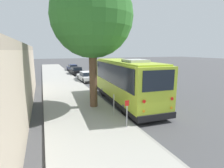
{
  "coord_description": "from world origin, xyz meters",
  "views": [
    {
      "loc": [
        -12.84,
        6.31,
        4.04
      ],
      "look_at": [
        0.38,
        1.05,
        1.3
      ],
      "focal_mm": 28.0,
      "sensor_mm": 36.0,
      "label": 1
    }
  ],
  "objects_px": {
    "street_tree": "(91,11)",
    "parked_sedan_white": "(87,77)",
    "parked_sedan_black": "(76,71)",
    "parked_sedan_navy": "(73,68)",
    "sign_post_near": "(127,113)",
    "shuttle_bus": "(126,80)",
    "sign_post_far": "(114,105)"
  },
  "relations": [
    {
      "from": "parked_sedan_navy",
      "to": "parked_sedan_black",
      "type": "bearing_deg",
      "value": 173.9
    },
    {
      "from": "sign_post_near",
      "to": "sign_post_far",
      "type": "xyz_separation_m",
      "value": [
        1.75,
        0.0,
        -0.08
      ]
    },
    {
      "from": "parked_sedan_white",
      "to": "sign_post_near",
      "type": "height_order",
      "value": "sign_post_near"
    },
    {
      "from": "street_tree",
      "to": "sign_post_far",
      "type": "relative_size",
      "value": 7.31
    },
    {
      "from": "shuttle_bus",
      "to": "parked_sedan_black",
      "type": "bearing_deg",
      "value": 4.84
    },
    {
      "from": "shuttle_bus",
      "to": "street_tree",
      "type": "height_order",
      "value": "street_tree"
    },
    {
      "from": "parked_sedan_white",
      "to": "sign_post_near",
      "type": "bearing_deg",
      "value": 171.89
    },
    {
      "from": "parked_sedan_black",
      "to": "street_tree",
      "type": "relative_size",
      "value": 0.44
    },
    {
      "from": "parked_sedan_navy",
      "to": "sign_post_near",
      "type": "height_order",
      "value": "sign_post_near"
    },
    {
      "from": "parked_sedan_white",
      "to": "parked_sedan_navy",
      "type": "relative_size",
      "value": 1.0
    },
    {
      "from": "street_tree",
      "to": "parked_sedan_white",
      "type": "bearing_deg",
      "value": -11.31
    },
    {
      "from": "parked_sedan_black",
      "to": "sign_post_near",
      "type": "distance_m",
      "value": 22.25
    },
    {
      "from": "parked_sedan_white",
      "to": "parked_sedan_black",
      "type": "distance_m",
      "value": 6.96
    },
    {
      "from": "sign_post_far",
      "to": "parked_sedan_white",
      "type": "bearing_deg",
      "value": -6.73
    },
    {
      "from": "shuttle_bus",
      "to": "parked_sedan_navy",
      "type": "distance_m",
      "value": 23.72
    },
    {
      "from": "shuttle_bus",
      "to": "sign_post_far",
      "type": "relative_size",
      "value": 6.96
    },
    {
      "from": "shuttle_bus",
      "to": "parked_sedan_navy",
      "type": "bearing_deg",
      "value": 3.6
    },
    {
      "from": "parked_sedan_white",
      "to": "parked_sedan_black",
      "type": "relative_size",
      "value": 1.09
    },
    {
      "from": "shuttle_bus",
      "to": "parked_sedan_white",
      "type": "height_order",
      "value": "shuttle_bus"
    },
    {
      "from": "shuttle_bus",
      "to": "sign_post_far",
      "type": "height_order",
      "value": "shuttle_bus"
    },
    {
      "from": "parked_sedan_black",
      "to": "sign_post_near",
      "type": "relative_size",
      "value": 2.99
    },
    {
      "from": "parked_sedan_black",
      "to": "shuttle_bus",
      "type": "bearing_deg",
      "value": 177.93
    },
    {
      "from": "sign_post_far",
      "to": "shuttle_bus",
      "type": "bearing_deg",
      "value": -38.62
    },
    {
      "from": "parked_sedan_black",
      "to": "parked_sedan_navy",
      "type": "relative_size",
      "value": 0.92
    },
    {
      "from": "parked_sedan_black",
      "to": "sign_post_far",
      "type": "height_order",
      "value": "sign_post_far"
    },
    {
      "from": "parked_sedan_white",
      "to": "sign_post_near",
      "type": "relative_size",
      "value": 3.25
    },
    {
      "from": "parked_sedan_navy",
      "to": "street_tree",
      "type": "distance_m",
      "value": 24.72
    },
    {
      "from": "parked_sedan_white",
      "to": "parked_sedan_navy",
      "type": "xyz_separation_m",
      "value": [
        12.72,
        -0.19,
        -0.0
      ]
    },
    {
      "from": "street_tree",
      "to": "sign_post_near",
      "type": "distance_m",
      "value": 7.02
    },
    {
      "from": "shuttle_bus",
      "to": "parked_sedan_white",
      "type": "bearing_deg",
      "value": 5.29
    },
    {
      "from": "shuttle_bus",
      "to": "sign_post_far",
      "type": "bearing_deg",
      "value": 144.41
    },
    {
      "from": "parked_sedan_black",
      "to": "parked_sedan_navy",
      "type": "xyz_separation_m",
      "value": [
        5.76,
        -0.33,
        -0.01
      ]
    }
  ]
}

